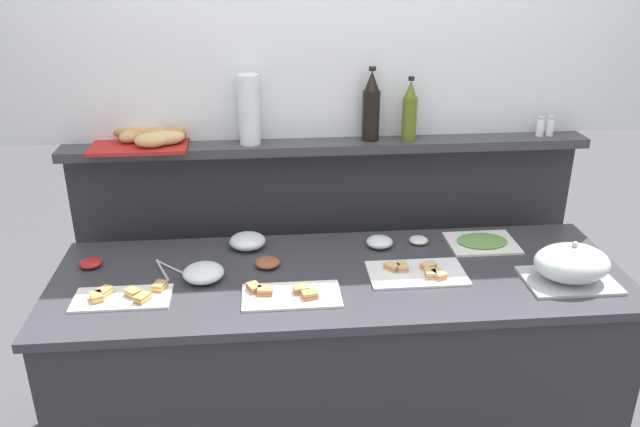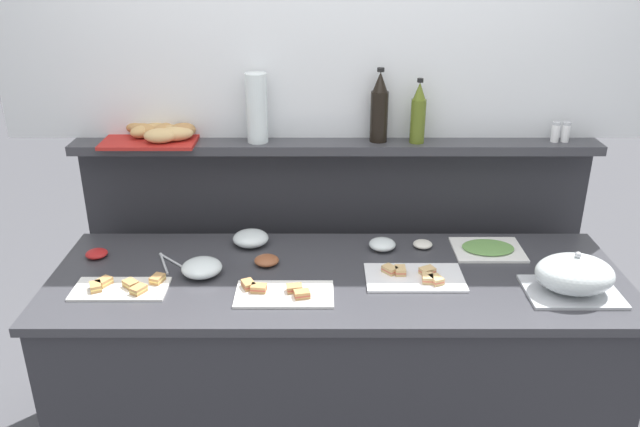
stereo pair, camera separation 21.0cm
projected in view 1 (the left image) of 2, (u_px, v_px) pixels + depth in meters
ground_plane at (325, 374)px, 3.43m from camera, size 12.00×12.00×0.00m
buffet_counter at (339, 372)px, 2.69m from camera, size 2.23×0.75×0.94m
back_ledge_unit at (326, 263)px, 3.11m from camera, size 2.29×0.22×1.33m
sandwich_platter_front at (124, 296)px, 2.33m from camera, size 0.35×0.17×0.04m
sandwich_platter_side at (289, 294)px, 2.35m from camera, size 0.36×0.19×0.04m
sandwich_platter_rear at (417, 272)px, 2.50m from camera, size 0.38×0.22×0.04m
cold_cuts_platter at (482, 242)px, 2.74m from camera, size 0.29×0.23×0.02m
serving_cloche at (572, 265)px, 2.42m from camera, size 0.34×0.24×0.17m
glass_bowl_large at (203, 274)px, 2.45m from camera, size 0.16×0.16×0.06m
glass_bowl_medium at (248, 242)px, 2.71m from camera, size 0.15×0.15×0.06m
glass_bowl_small at (379, 242)px, 2.72m from camera, size 0.11×0.11×0.05m
condiment_bowl_red at (90, 263)px, 2.56m from camera, size 0.09×0.09×0.03m
condiment_bowl_teal at (267, 263)px, 2.56m from camera, size 0.10×0.10×0.03m
condiment_bowl_dark at (419, 240)px, 2.75m from camera, size 0.08×0.08×0.03m
serving_tongs at (166, 269)px, 2.54m from camera, size 0.14×0.18×0.01m
wine_bottle_dark at (371, 108)px, 2.75m from camera, size 0.08×0.08×0.32m
olive_oil_bottle at (410, 112)px, 2.75m from camera, size 0.06×0.06×0.28m
salt_shaker at (541, 126)px, 2.84m from camera, size 0.03×0.03×0.09m
pepper_shaker at (550, 126)px, 2.85m from camera, size 0.03×0.03×0.09m
bread_basket at (148, 137)px, 2.71m from camera, size 0.42×0.29×0.08m
water_carafe at (249, 110)px, 2.70m from camera, size 0.09×0.09×0.30m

